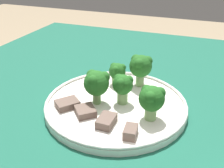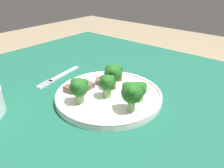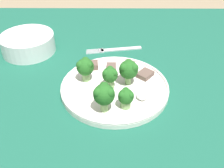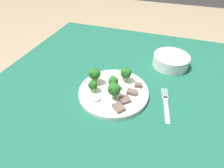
% 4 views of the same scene
% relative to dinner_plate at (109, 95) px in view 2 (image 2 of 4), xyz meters
% --- Properties ---
extents(table, '(1.09, 1.07, 0.75)m').
position_rel_dinner_plate_xyz_m(table, '(0.01, 0.06, -0.11)').
color(table, '#195642').
rests_on(table, ground_plane).
extents(dinner_plate, '(0.27, 0.27, 0.02)m').
position_rel_dinner_plate_xyz_m(dinner_plate, '(0.00, 0.00, 0.00)').
color(dinner_plate, white).
rests_on(dinner_plate, table).
extents(fork, '(0.05, 0.18, 0.00)m').
position_rel_dinner_plate_xyz_m(fork, '(0.20, 0.00, -0.01)').
color(fork, silver).
rests_on(fork, table).
extents(broccoli_floret_near_rim_left, '(0.05, 0.05, 0.07)m').
position_rel_dinner_plate_xyz_m(broccoli_floret_near_rim_left, '(0.01, -0.03, 0.05)').
color(broccoli_floret_near_rim_left, '#7FA866').
rests_on(broccoli_floret_near_rim_left, dinner_plate).
extents(broccoli_floret_center_left, '(0.04, 0.04, 0.05)m').
position_rel_dinner_plate_xyz_m(broccoli_floret_center_left, '(-0.08, -0.02, 0.03)').
color(broccoli_floret_center_left, '#7FA866').
rests_on(broccoli_floret_center_left, dinner_plate).
extents(broccoli_floret_back_left, '(0.05, 0.05, 0.07)m').
position_rel_dinner_plate_xyz_m(broccoli_floret_back_left, '(-0.09, 0.02, 0.05)').
color(broccoli_floret_back_left, '#7FA866').
rests_on(broccoli_floret_back_left, dinner_plate).
extents(broccoli_floret_front_left, '(0.05, 0.04, 0.06)m').
position_rel_dinner_plate_xyz_m(broccoli_floret_front_left, '(0.03, 0.08, 0.04)').
color(broccoli_floret_front_left, '#7FA866').
rests_on(broccoli_floret_front_left, dinner_plate).
extents(broccoli_floret_center_back, '(0.04, 0.04, 0.06)m').
position_rel_dinner_plate_xyz_m(broccoli_floret_center_back, '(-0.01, 0.01, 0.04)').
color(broccoli_floret_center_back, '#7FA866').
rests_on(broccoli_floret_center_back, dinner_plate).
extents(meat_slice_front_slice, '(0.05, 0.05, 0.01)m').
position_rel_dinner_plate_xyz_m(meat_slice_front_slice, '(0.05, -0.08, 0.01)').
color(meat_slice_front_slice, brown).
rests_on(meat_slice_front_slice, dinner_plate).
extents(meat_slice_middle_slice, '(0.03, 0.02, 0.02)m').
position_rel_dinner_plate_xyz_m(meat_slice_middle_slice, '(0.09, 0.06, 0.01)').
color(meat_slice_middle_slice, brown).
rests_on(meat_slice_middle_slice, dinner_plate).
extents(meat_slice_rear_slice, '(0.04, 0.03, 0.01)m').
position_rel_dinner_plate_xyz_m(meat_slice_rear_slice, '(0.07, 0.01, 0.01)').
color(meat_slice_rear_slice, brown).
rests_on(meat_slice_rear_slice, dinner_plate).
extents(meat_slice_edge_slice, '(0.05, 0.05, 0.01)m').
position_rel_dinner_plate_xyz_m(meat_slice_edge_slice, '(0.06, -0.04, 0.01)').
color(meat_slice_edge_slice, brown).
rests_on(meat_slice_edge_slice, dinner_plate).
extents(sauce_dollop, '(0.03, 0.03, 0.02)m').
position_rel_dinner_plate_xyz_m(sauce_dollop, '(-0.05, -0.07, 0.01)').
color(sauce_dollop, white).
rests_on(sauce_dollop, dinner_plate).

